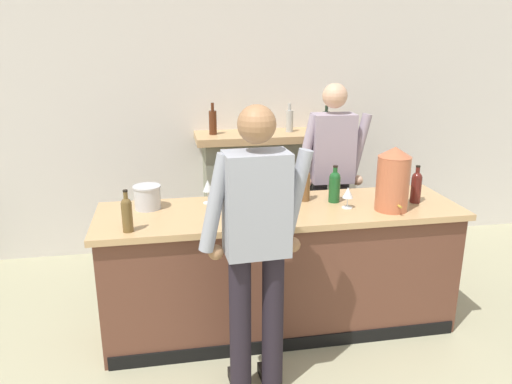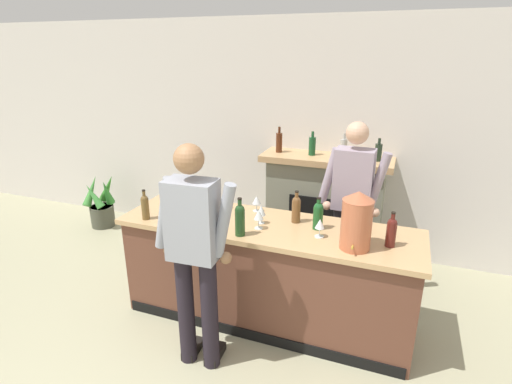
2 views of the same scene
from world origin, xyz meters
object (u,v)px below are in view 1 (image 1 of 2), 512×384
object	(u,v)px
wine_glass_by_dispenser	(248,186)
wine_glass_front_left	(279,197)
wine_glass_mid_counter	(273,193)
wine_bottle_burgundy_dark	(127,213)
copper_dispenser	(393,179)
wine_bottle_merlot_tall	(335,185)
ice_bucket_steel	(147,197)
person_customer	(256,245)
fireplace_stone	(270,192)
wine_bottle_rose_blush	(270,202)
wine_bottle_cabernet_heavy	(305,184)
wine_glass_near_bucket	(348,194)
wine_bottle_chardonnay_pale	(416,186)
wine_glass_back_row	(208,187)
person_bartender	(331,175)

from	to	relation	value
wine_glass_by_dispenser	wine_glass_front_left	size ratio (longest dim) A/B	0.90
wine_glass_mid_counter	wine_bottle_burgundy_dark	bearing A→B (deg)	-164.71
copper_dispenser	wine_glass_by_dispenser	size ratio (longest dim) A/B	3.01
wine_glass_by_dispenser	wine_glass_front_left	distance (m)	0.39
wine_bottle_merlot_tall	wine_glass_mid_counter	distance (m)	0.49
wine_bottle_merlot_tall	wine_glass_by_dispenser	distance (m)	0.64
ice_bucket_steel	wine_bottle_burgundy_dark	bearing A→B (deg)	-104.59
person_customer	wine_bottle_burgundy_dark	world-z (taller)	person_customer
wine_glass_by_dispenser	fireplace_stone	bearing A→B (deg)	70.22
wine_bottle_rose_blush	wine_bottle_cabernet_heavy	bearing A→B (deg)	49.34
ice_bucket_steel	wine_bottle_burgundy_dark	distance (m)	0.45
fireplace_stone	wine_glass_by_dispenser	distance (m)	1.30
person_customer	wine_bottle_rose_blush	world-z (taller)	person_customer
wine_bottle_rose_blush	wine_glass_near_bucket	xyz separation A→B (m)	(0.61, 0.19, -0.04)
wine_glass_near_bucket	wine_glass_by_dispenser	bearing A→B (deg)	153.46
ice_bucket_steel	wine_glass_near_bucket	xyz separation A→B (m)	(1.41, -0.25, 0.02)
fireplace_stone	wine_bottle_cabernet_heavy	world-z (taller)	fireplace_stone
wine_bottle_chardonnay_pale	wine_glass_by_dispenser	size ratio (longest dim) A/B	1.86
copper_dispenser	wine_glass_front_left	size ratio (longest dim) A/B	2.71
person_customer	wine_bottle_chardonnay_pale	xyz separation A→B (m)	(1.32, 0.67, 0.08)
wine_glass_near_bucket	wine_glass_front_left	world-z (taller)	wine_glass_front_left
ice_bucket_steel	wine_glass_back_row	bearing A→B (deg)	5.39
person_customer	wine_bottle_cabernet_heavy	distance (m)	1.01
wine_bottle_chardonnay_pale	fireplace_stone	bearing A→B (deg)	118.38
person_bartender	copper_dispenser	distance (m)	0.91
person_bartender	wine_glass_mid_counter	bearing A→B (deg)	-134.07
wine_bottle_rose_blush	wine_glass_front_left	distance (m)	0.20
wine_bottle_rose_blush	wine_glass_front_left	size ratio (longest dim) A/B	1.91
wine_bottle_cabernet_heavy	wine_glass_back_row	xyz separation A→B (m)	(-0.72, 0.07, -0.00)
wine_glass_mid_counter	wine_glass_by_dispenser	bearing A→B (deg)	118.85
person_bartender	ice_bucket_steel	size ratio (longest dim) A/B	8.95
fireplace_stone	person_bartender	xyz separation A→B (m)	(0.39, -0.71, 0.35)
wine_glass_front_left	person_customer	bearing A→B (deg)	-113.57
copper_dispenser	ice_bucket_steel	bearing A→B (deg)	168.65
fireplace_stone	wine_glass_by_dispenser	xyz separation A→B (m)	(-0.42, -1.16, 0.43)
person_bartender	wine_glass_mid_counter	distance (m)	0.97
wine_glass_near_bucket	wine_glass_front_left	size ratio (longest dim) A/B	0.92
ice_bucket_steel	wine_bottle_rose_blush	size ratio (longest dim) A/B	0.61
wine_glass_back_row	wine_bottle_burgundy_dark	bearing A→B (deg)	-139.24
wine_bottle_cabernet_heavy	wine_glass_near_bucket	world-z (taller)	wine_bottle_cabernet_heavy
copper_dispenser	ice_bucket_steel	size ratio (longest dim) A/B	2.32
wine_bottle_cabernet_heavy	wine_bottle_merlot_tall	xyz separation A→B (m)	(0.21, -0.07, -0.00)
wine_bottle_rose_blush	person_bartender	bearing A→B (deg)	52.28
person_customer	copper_dispenser	size ratio (longest dim) A/B	3.92
wine_bottle_rose_blush	wine_glass_near_bucket	distance (m)	0.64
person_bartender	wine_bottle_rose_blush	world-z (taller)	person_bartender
person_customer	copper_dispenser	xyz separation A→B (m)	(1.07, 0.55, 0.18)
wine_bottle_merlot_tall	wine_bottle_cabernet_heavy	bearing A→B (deg)	161.79
wine_bottle_merlot_tall	wine_glass_front_left	size ratio (longest dim) A/B	1.65
copper_dispenser	person_customer	bearing A→B (deg)	-153.01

